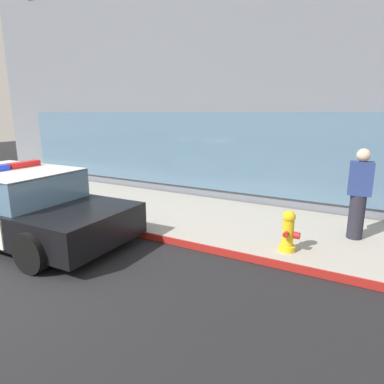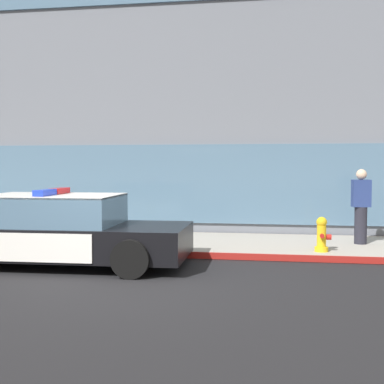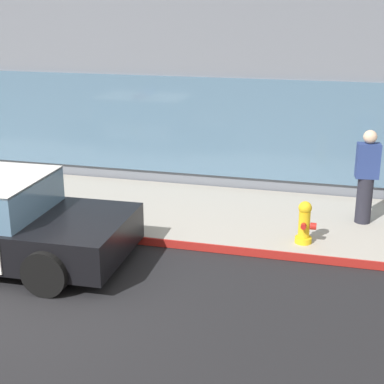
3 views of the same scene
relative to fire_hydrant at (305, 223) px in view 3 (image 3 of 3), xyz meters
The scene contains 5 objects.
ground 4.67m from the fire_hydrant, 139.58° to the right, with size 48.00×48.00×0.00m, color black.
sidewalk 3.73m from the fire_hydrant, 162.31° to the left, with size 48.00×3.13×0.15m, color #A39E93.
curb_red_paint 3.59m from the fire_hydrant, behind, with size 28.80×0.04×0.14m, color maroon.
fire_hydrant is the anchor object (origin of this frame).
pedestrian_on_sidewalk 1.66m from the fire_hydrant, 52.45° to the left, with size 0.43×0.30×1.71m.
Camera 3 is at (4.03, -6.12, 3.95)m, focal length 54.28 mm.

